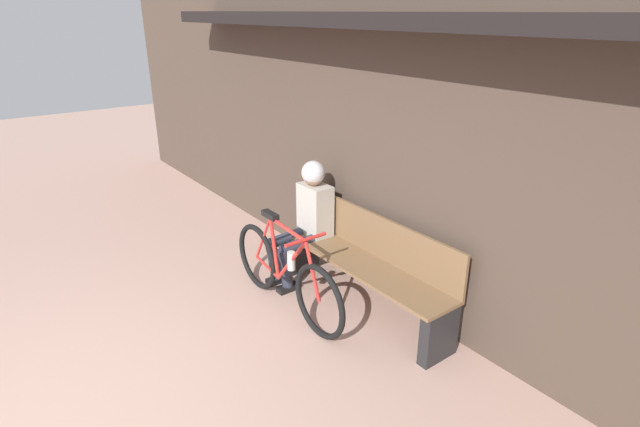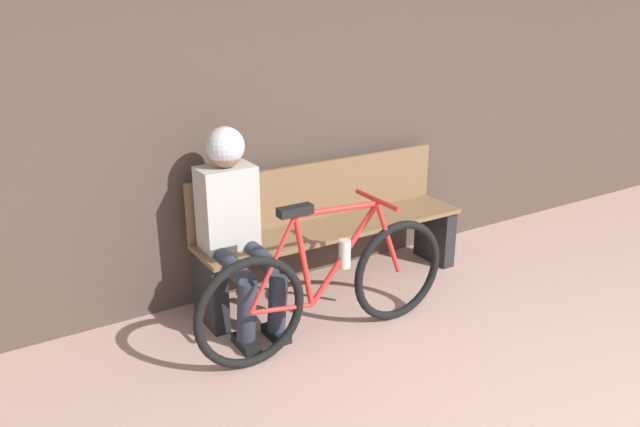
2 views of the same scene
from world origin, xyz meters
TOP-DOWN VIEW (x-y plane):
  - storefront_wall at (0.00, 3.03)m, footprint 12.00×0.56m
  - park_bench_near at (-0.05, 2.74)m, footprint 1.94×0.42m
  - bicycle at (-0.45, 2.12)m, footprint 1.68×0.40m
  - person_seated at (-0.81, 2.62)m, footprint 0.34×0.63m

SIDE VIEW (x-z plane):
  - bicycle at x=-0.45m, z-range -0.08..0.81m
  - park_bench_near at x=-0.05m, z-range -0.01..0.86m
  - person_seated at x=-0.81m, z-range 0.09..1.33m
  - storefront_wall at x=0.00m, z-range 0.06..3.26m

